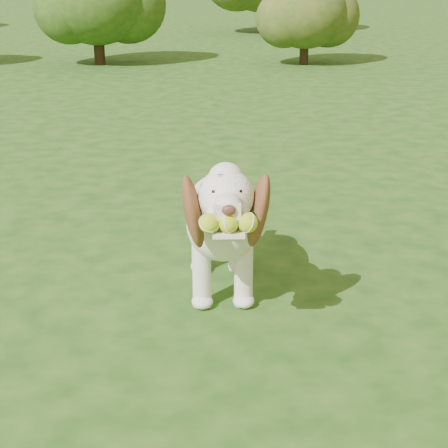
{
  "coord_description": "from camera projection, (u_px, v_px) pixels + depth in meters",
  "views": [
    {
      "loc": [
        0.28,
        -3.52,
        1.56
      ],
      "look_at": [
        0.1,
        -0.4,
        0.45
      ],
      "focal_mm": 60.0,
      "sensor_mm": 36.0,
      "label": 1
    }
  ],
  "objects": [
    {
      "name": "shrub_c",
      "position": [
        305.0,
        12.0,
        11.39
      ],
      "size": [
        1.31,
        1.31,
        1.36
      ],
      "color": "#382314",
      "rests_on": "ground"
    },
    {
      "name": "ground",
      "position": [
        209.0,
        281.0,
        3.85
      ],
      "size": [
        80.0,
        80.0,
        0.0
      ],
      "primitive_type": "plane",
      "color": "#184313",
      "rests_on": "ground"
    },
    {
      "name": "dog",
      "position": [
        221.0,
        216.0,
        3.55
      ],
      "size": [
        0.47,
        1.19,
        0.77
      ],
      "rotation": [
        0.0,
        0.0,
        0.11
      ],
      "color": "white",
      "rests_on": "ground"
    }
  ]
}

